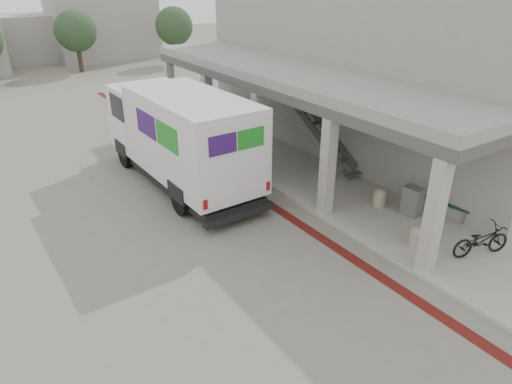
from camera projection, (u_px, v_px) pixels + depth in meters
ground at (283, 239)px, 13.88m from camera, size 120.00×120.00×0.00m
bike_lane_stripe at (272, 205)px, 15.88m from camera, size 0.35×40.00×0.01m
sidewalk at (375, 204)px, 15.87m from camera, size 4.40×28.00×0.12m
transit_building at (350, 76)px, 19.21m from camera, size 7.60×17.00×7.00m
tree_mid at (75, 31)px, 35.94m from camera, size 3.20×3.20×4.80m
tree_right at (174, 26)px, 39.22m from camera, size 3.20×3.20×4.80m
fedex_truck at (179, 135)px, 16.78m from camera, size 2.81×8.49×3.60m
bench at (441, 204)px, 15.00m from camera, size 0.76×2.02×0.46m
bollard_near at (417, 236)px, 13.24m from camera, size 0.40×0.40×0.60m
bollard_far at (380, 197)px, 15.47m from camera, size 0.43×0.43×0.64m
utility_cabinet at (412, 201)px, 14.84m from camera, size 0.46×0.61×0.98m
bicycle_black at (481, 240)px, 12.71m from camera, size 1.88×1.14×0.93m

